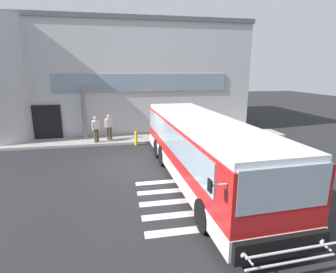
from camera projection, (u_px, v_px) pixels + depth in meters
ground_plane at (136, 165)px, 13.32m from camera, size 80.00×90.00×0.02m
bay_paint_stripes at (199, 199)px, 9.67m from camera, size 4.40×3.96×0.01m
terminal_building at (118, 77)px, 23.23m from camera, size 19.73×13.80×8.16m
boarding_curb at (131, 139)px, 17.87m from camera, size 21.93×2.00×0.15m
entry_support_column at (84, 112)px, 17.45m from camera, size 0.28×0.28×3.59m
bus_main_foreground at (201, 151)px, 11.06m from camera, size 3.04×11.33×2.70m
passenger_near_column at (96, 127)px, 16.70m from camera, size 0.51×0.51×1.68m
passenger_by_doorway at (109, 126)px, 17.30m from camera, size 0.55×0.34×1.68m
safety_bollard_yellow at (136, 138)px, 16.69m from camera, size 0.18×0.18×0.90m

